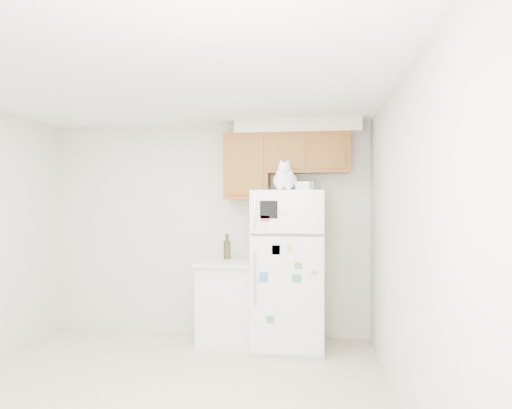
% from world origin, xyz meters
% --- Properties ---
extents(ground_plane, '(3.80, 4.00, 0.01)m').
position_xyz_m(ground_plane, '(0.00, 0.00, -0.01)').
color(ground_plane, beige).
extents(room_shell, '(3.84, 4.04, 2.52)m').
position_xyz_m(room_shell, '(0.12, 0.24, 1.67)').
color(room_shell, silver).
rests_on(room_shell, ground_plane).
extents(refrigerator, '(0.76, 0.78, 1.70)m').
position_xyz_m(refrigerator, '(0.98, 1.61, 0.85)').
color(refrigerator, white).
rests_on(refrigerator, ground_plane).
extents(base_counter, '(0.64, 0.64, 0.92)m').
position_xyz_m(base_counter, '(0.29, 1.68, 0.46)').
color(base_counter, white).
rests_on(base_counter, ground_plane).
extents(cat, '(0.31, 0.45, 0.32)m').
position_xyz_m(cat, '(0.96, 1.44, 1.82)').
color(cat, white).
rests_on(cat, refrigerator).
extents(storage_box_back, '(0.21, 0.17, 0.10)m').
position_xyz_m(storage_box_back, '(1.18, 1.78, 1.75)').
color(storage_box_back, white).
rests_on(storage_box_back, refrigerator).
extents(storage_box_front, '(0.17, 0.13, 0.09)m').
position_xyz_m(storage_box_front, '(1.14, 1.44, 1.74)').
color(storage_box_front, white).
rests_on(storage_box_front, refrigerator).
extents(bottle_green, '(0.07, 0.07, 0.29)m').
position_xyz_m(bottle_green, '(0.26, 1.81, 1.07)').
color(bottle_green, '#19381E').
rests_on(bottle_green, base_counter).
extents(bottle_amber, '(0.07, 0.07, 0.29)m').
position_xyz_m(bottle_amber, '(0.27, 1.81, 1.07)').
color(bottle_amber, '#593814').
rests_on(bottle_amber, base_counter).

